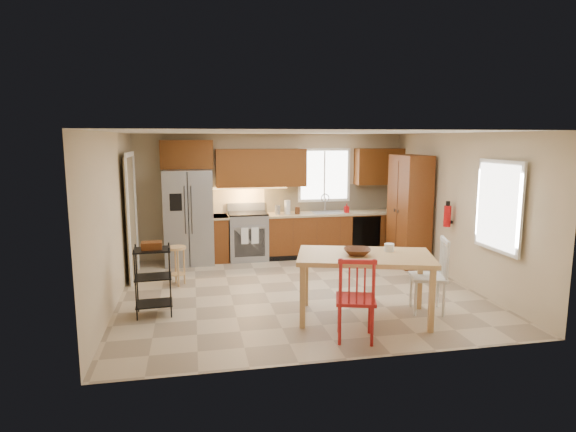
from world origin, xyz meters
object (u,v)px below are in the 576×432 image
Objects in this scene: chair_white at (428,276)px; dining_table at (364,287)px; soap_bottle at (347,208)px; chair_red at (356,298)px; refrigerator at (189,217)px; table_jar at (389,249)px; fire_extinguisher at (447,216)px; utility_cart at (153,281)px; bar_stool at (177,266)px; pantry at (409,210)px; table_bowl at (357,255)px; range_stove at (248,237)px.

dining_table is at bearing 109.44° from chair_white.
soap_bottle is 0.18× the size of chair_red.
table_jar is (2.71, -3.33, -0.00)m from refrigerator.
refrigerator is 1.03× the size of dining_table.
soap_bottle is at bearing 92.28° from dining_table.
fire_extinguisher is at bearing 39.86° from table_jar.
soap_bottle reaches higher than dining_table.
chair_red is 1.07× the size of utility_cart.
table_jar reaches higher than bar_stool.
table_jar is at bearing -140.14° from fire_extinguisher.
refrigerator is 2.84m from utility_cart.
bar_stool is at bearing -157.51° from soap_bottle.
refrigerator is 1.75× the size of chair_red.
pantry is 4.99m from utility_cart.
table_bowl is at bearing -16.98° from utility_cart.
pantry is 2.67m from chair_white.
chair_white is (-1.06, -1.42, -0.58)m from fire_extinguisher.
chair_red is (-2.36, -2.12, -0.58)m from fire_extinguisher.
fire_extinguisher is 2.59m from table_bowl.
table_jar is at bearing -120.61° from pantry.
utility_cart is (-2.68, 0.67, -0.39)m from table_bowl.
chair_white is at bearing -88.49° from soap_bottle.
table_bowl is at bearing -73.19° from range_stove.
chair_red is at bearing 134.73° from chair_white.
utility_cart is at bearing -158.16° from pantry.
dining_table is at bearing -16.44° from utility_cart.
pantry reaches higher than utility_cart.
soap_bottle reaches higher than chair_white.
range_stove and table_bowl have the same top height.
chair_white is 1.07× the size of utility_cart.
dining_table is at bearing -0.00° from table_bowl.
dining_table is (-0.86, -3.42, -0.56)m from soap_bottle.
pantry is 2.01× the size of chair_white.
pantry is at bearing 70.68° from dining_table.
soap_bottle reaches higher than bar_stool.
table_jar is at bearing -98.14° from soap_bottle.
pantry is 5.83× the size of fire_extinguisher.
chair_white reaches higher than range_stove.
pantry is 1.07m from fire_extinguisher.
soap_bottle is 0.11× the size of dining_table.
table_jar is at bearing -50.89° from refrigerator.
refrigerator reaches higher than dining_table.
dining_table is 3.23m from bar_stool.
chair_red is at bearing -66.47° from bar_stool.
soap_bottle is 2.27m from fire_extinguisher.
utility_cart is at bearing -177.06° from dining_table.
soap_bottle is 3.34m from table_jar.
soap_bottle is 3.55m from table_bowl.
table_bowl is (-1.92, -2.52, -0.17)m from pantry.
pantry is 2.16× the size of utility_cart.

